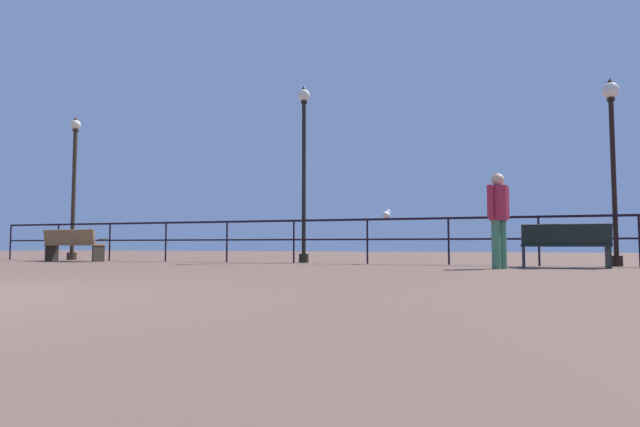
# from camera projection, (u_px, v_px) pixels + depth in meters

# --- Properties ---
(pier_railing) EXTENTS (18.68, 0.05, 1.07)m
(pier_railing) POSITION_uv_depth(u_px,v_px,m) (294.00, 231.00, 12.45)
(pier_railing) COLOR black
(pier_railing) RESTS_ON ground_plane
(bench_far_left) EXTENTS (1.81, 0.68, 0.86)m
(bench_far_left) POSITION_uv_depth(u_px,v_px,m) (72.00, 243.00, 13.56)
(bench_far_left) COLOR brown
(bench_far_left) RESTS_ON ground_plane
(bench_near_left) EXTENTS (1.58, 0.60, 0.85)m
(bench_near_left) POSITION_uv_depth(u_px,v_px,m) (565.00, 243.00, 9.74)
(bench_near_left) COLOR black
(bench_near_left) RESTS_ON ground_plane
(lamppost_left) EXTENTS (0.29, 0.29, 4.33)m
(lamppost_left) POSITION_uv_depth(u_px,v_px,m) (74.00, 183.00, 15.11)
(lamppost_left) COLOR #2D2318
(lamppost_left) RESTS_ON ground_plane
(lamppost_center) EXTENTS (0.31, 0.31, 4.54)m
(lamppost_center) POSITION_uv_depth(u_px,v_px,m) (304.00, 159.00, 12.80)
(lamppost_center) COLOR black
(lamppost_center) RESTS_ON ground_plane
(lamppost_right) EXTENTS (0.34, 0.34, 4.00)m
(lamppost_right) POSITION_uv_depth(u_px,v_px,m) (613.00, 146.00, 10.60)
(lamppost_right) COLOR black
(lamppost_right) RESTS_ON ground_plane
(person_by_bench) EXTENTS (0.40, 0.48, 1.79)m
(person_by_bench) POSITION_uv_depth(u_px,v_px,m) (498.00, 214.00, 9.41)
(person_by_bench) COLOR #3C7956
(person_by_bench) RESTS_ON ground_plane
(seagull_on_rail) EXTENTS (0.20, 0.46, 0.22)m
(seagull_on_rail) POSITION_uv_depth(u_px,v_px,m) (387.00, 214.00, 11.76)
(seagull_on_rail) COLOR silver
(seagull_on_rail) RESTS_ON pier_railing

